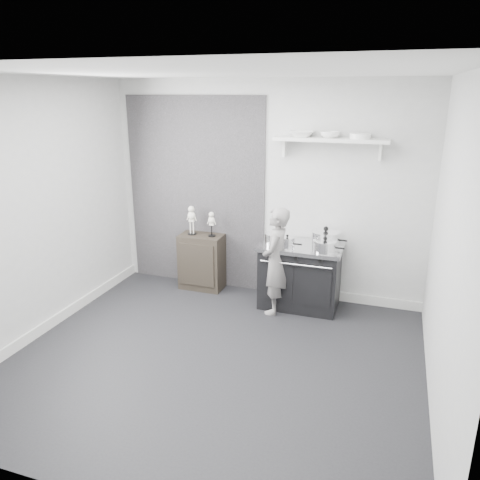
% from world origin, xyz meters
% --- Properties ---
extents(ground, '(4.00, 4.00, 0.00)m').
position_xyz_m(ground, '(0.00, 0.00, 0.00)').
color(ground, black).
rests_on(ground, ground).
extents(room_shell, '(4.02, 3.62, 2.71)m').
position_xyz_m(room_shell, '(-0.09, 0.15, 1.64)').
color(room_shell, silver).
rests_on(room_shell, ground).
extents(wall_shelf, '(1.30, 0.26, 0.24)m').
position_xyz_m(wall_shelf, '(0.80, 1.68, 2.01)').
color(wall_shelf, silver).
rests_on(wall_shelf, room_shell).
extents(stove, '(0.99, 0.62, 0.79)m').
position_xyz_m(stove, '(0.55, 1.48, 0.40)').
color(stove, black).
rests_on(stove, ground).
extents(side_cabinet, '(0.57, 0.33, 0.74)m').
position_xyz_m(side_cabinet, '(-0.81, 1.61, 0.37)').
color(side_cabinet, black).
rests_on(side_cabinet, ground).
extents(child, '(0.32, 0.48, 1.29)m').
position_xyz_m(child, '(0.30, 1.23, 0.64)').
color(child, gray).
rests_on(child, ground).
extents(pot_front_left, '(0.31, 0.23, 0.18)m').
position_xyz_m(pot_front_left, '(0.23, 1.40, 0.86)').
color(pot_front_left, white).
rests_on(pot_front_left, stove).
extents(pot_back_right, '(0.43, 0.34, 0.23)m').
position_xyz_m(pot_back_right, '(0.82, 1.57, 0.88)').
color(pot_back_right, white).
rests_on(pot_back_right, stove).
extents(pot_front_right, '(0.36, 0.27, 0.18)m').
position_xyz_m(pot_front_right, '(0.85, 1.33, 0.86)').
color(pot_front_right, white).
rests_on(pot_front_right, stove).
extents(pot_front_center, '(0.26, 0.17, 0.17)m').
position_xyz_m(pot_front_center, '(0.42, 1.32, 0.86)').
color(pot_front_center, white).
rests_on(pot_front_center, stove).
extents(skeleton_full, '(0.12, 0.08, 0.44)m').
position_xyz_m(skeleton_full, '(-0.94, 1.61, 0.96)').
color(skeleton_full, silver).
rests_on(skeleton_full, side_cabinet).
extents(skeleton_torso, '(0.10, 0.07, 0.37)m').
position_xyz_m(skeleton_torso, '(-0.66, 1.61, 0.93)').
color(skeleton_torso, silver).
rests_on(skeleton_torso, side_cabinet).
extents(bowl_large, '(0.28, 0.28, 0.07)m').
position_xyz_m(bowl_large, '(0.46, 1.67, 2.07)').
color(bowl_large, white).
rests_on(bowl_large, wall_shelf).
extents(bowl_small, '(0.22, 0.22, 0.07)m').
position_xyz_m(bowl_small, '(0.79, 1.67, 2.08)').
color(bowl_small, white).
rests_on(bowl_small, wall_shelf).
extents(plate_stack, '(0.23, 0.23, 0.06)m').
position_xyz_m(plate_stack, '(1.12, 1.67, 2.07)').
color(plate_stack, white).
rests_on(plate_stack, wall_shelf).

